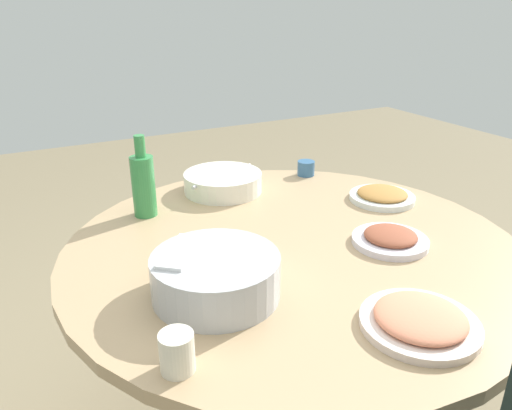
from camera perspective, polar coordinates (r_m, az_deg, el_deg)
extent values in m
cylinder|color=#99999E|center=(1.49, 3.89, -17.23)|extent=(0.12, 0.12, 0.68)
cylinder|color=tan|center=(1.29, 4.31, -5.02)|extent=(1.18, 1.18, 0.03)
cylinder|color=#B2B5BA|center=(1.05, -4.68, -8.21)|extent=(0.27, 0.27, 0.09)
ellipsoid|color=white|center=(1.05, -4.69, -8.00)|extent=(0.22, 0.22, 0.10)
cube|color=white|center=(1.05, -8.76, -5.36)|extent=(0.15, 0.14, 0.01)
cylinder|color=white|center=(1.61, -3.86, 2.65)|extent=(0.25, 0.25, 0.06)
cylinder|color=black|center=(1.62, -3.85, 2.47)|extent=(0.22, 0.22, 0.04)
cylinder|color=silver|center=(1.61, -3.88, 3.40)|extent=(0.13, 0.26, 0.01)
cylinder|color=silver|center=(1.32, 15.27, -4.04)|extent=(0.20, 0.20, 0.02)
ellipsoid|color=brown|center=(1.31, 15.34, -3.44)|extent=(0.14, 0.14, 0.03)
cylinder|color=silver|center=(1.02, 18.43, -12.95)|extent=(0.23, 0.23, 0.02)
ellipsoid|color=#E78663|center=(1.01, 18.54, -12.21)|extent=(0.18, 0.18, 0.03)
cylinder|color=silver|center=(1.59, 14.40, 0.84)|extent=(0.20, 0.20, 0.02)
ellipsoid|color=#A87437|center=(1.59, 14.45, 1.32)|extent=(0.16, 0.16, 0.03)
cylinder|color=#348847|center=(1.45, -12.91, 2.11)|extent=(0.07, 0.07, 0.18)
cylinder|color=#348847|center=(1.41, -13.33, 6.66)|extent=(0.03, 0.03, 0.06)
cylinder|color=beige|center=(0.87, -9.15, -16.51)|extent=(0.06, 0.06, 0.07)
cylinder|color=#32608D|center=(1.77, 5.82, 4.27)|extent=(0.06, 0.06, 0.05)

